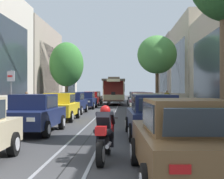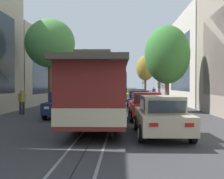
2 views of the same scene
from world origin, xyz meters
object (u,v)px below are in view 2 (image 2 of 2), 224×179
parked_car_beige_near_left (131,92)px  cable_car_trolley (98,92)px  parked_car_navy_sixth_right (64,104)px  motorcycle_with_rider (111,93)px  street_tree_kerb_left_near (145,68)px  street_sign_post (143,88)px  fire_hydrant (91,95)px  pedestrian_on_left_pavement (167,95)px  parked_car_navy_second_right (99,93)px  parked_car_beige_far_left (161,116)px  parked_car_navy_second_left (131,93)px  street_tree_kerb_right_second (50,44)px  parked_car_yellow_mid_left (133,95)px  parked_car_navy_fifth_left (139,100)px  parked_car_navy_fourth_left (137,97)px  parked_car_brown_near_right (101,92)px  pedestrian_crossing_far (154,92)px  pedestrian_on_right_pavement (22,100)px  parked_car_red_sixth_left (146,105)px  street_tree_kerb_right_near (85,61)px  parked_car_maroon_fourth_right (87,97)px  parked_car_silver_fifth_right (78,100)px  parked_car_beige_mid_right (94,95)px  street_tree_kerb_left_second (167,55)px

parked_car_beige_near_left → cable_car_trolley: 33.07m
parked_car_navy_sixth_right → motorcycle_with_rider: bearing=-93.7°
street_tree_kerb_left_near → motorcycle_with_rider: street_tree_kerb_left_near is taller
parked_car_navy_sixth_right → street_sign_post: size_ratio=1.63×
fire_hydrant → pedestrian_on_left_pavement: bearing=125.9°
parked_car_navy_second_right → parked_car_beige_far_left: bearing=99.6°
parked_car_navy_second_right → parked_car_navy_second_left: bearing=169.9°
street_tree_kerb_right_second → motorcycle_with_rider: 24.67m
parked_car_yellow_mid_left → parked_car_navy_fifth_left: bearing=89.8°
parked_car_navy_second_left → parked_car_navy_fourth_left: 11.27m
parked_car_brown_near_right → pedestrian_crossing_far: (-8.76, 1.93, 0.15)m
cable_car_trolley → pedestrian_on_right_pavement: cable_car_trolley is taller
parked_car_red_sixth_left → pedestrian_on_left_pavement: size_ratio=2.69×
parked_car_navy_second_right → pedestrian_crossing_far: bearing=-154.5°
parked_car_navy_sixth_right → cable_car_trolley: (-2.60, 4.54, 0.86)m
parked_car_navy_sixth_right → street_tree_kerb_right_near: 25.24m
street_tree_kerb_right_second → fire_hydrant: bearing=-91.3°
street_tree_kerb_left_near → pedestrian_crossing_far: size_ratio=4.12×
parked_car_navy_fifth_left → parked_car_maroon_fourth_right: (5.01, -6.38, 0.00)m
parked_car_navy_fourth_left → pedestrian_on_left_pavement: size_ratio=2.68×
parked_car_brown_near_right → cable_car_trolley: size_ratio=0.48×
parked_car_navy_second_left → parked_car_silver_fifth_right: (5.01, 16.96, 0.00)m
parked_car_navy_second_right → street_tree_kerb_left_near: (-7.28, -4.80, 4.01)m
parked_car_beige_mid_right → parked_car_maroon_fourth_right: (0.09, 6.44, 0.00)m
parked_car_maroon_fourth_right → parked_car_silver_fifth_right: (0.03, 5.67, 0.00)m
parked_car_navy_fourth_left → street_tree_kerb_right_second: 11.29m
parked_car_navy_second_right → cable_car_trolley: bearing=94.9°
street_tree_kerb_right_near → pedestrian_crossing_far: 12.27m
parked_car_silver_fifth_right → street_tree_kerb_left_near: bearing=-108.4°
parked_car_beige_far_left → fire_hydrant: (6.57, -31.98, -0.38)m
parked_car_beige_near_left → parked_car_beige_mid_right: 11.89m
pedestrian_crossing_far → fire_hydrant: (10.17, 1.80, -0.53)m
parked_car_navy_fourth_left → parked_car_red_sixth_left: size_ratio=1.00×
street_tree_kerb_right_near → parked_car_silver_fifth_right: bearing=96.2°
parked_car_navy_second_left → parked_car_beige_far_left: bearing=90.5°
parked_car_beige_far_left → parked_car_red_sixth_left: bearing=-88.4°
parked_car_beige_far_left → parked_car_navy_second_right: (5.04, -29.66, 0.00)m
parked_car_navy_second_right → parked_car_silver_fifth_right: size_ratio=1.00×
parked_car_beige_mid_right → street_tree_kerb_left_second: 16.15m
street_tree_kerb_right_near → street_sign_post: size_ratio=2.84×
street_tree_kerb_right_near → parked_car_beige_mid_right: bearing=107.4°
parked_car_beige_near_left → street_sign_post: street_sign_post is taller
parked_car_beige_near_left → pedestrian_on_left_pavement: size_ratio=2.69×
parked_car_navy_second_left → parked_car_silver_fifth_right: 17.68m
parked_car_navy_second_left → street_tree_kerb_right_second: street_tree_kerb_right_second is taller
parked_car_brown_near_right → street_tree_kerb_left_second: bearing=105.1°
parked_car_beige_mid_right → street_tree_kerb_left_second: street_tree_kerb_left_second is taller
parked_car_navy_fourth_left → parked_car_beige_far_left: same height
pedestrian_on_left_pavement → fire_hydrant: pedestrian_on_left_pavement is taller
parked_car_red_sixth_left → parked_car_beige_mid_right: same height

